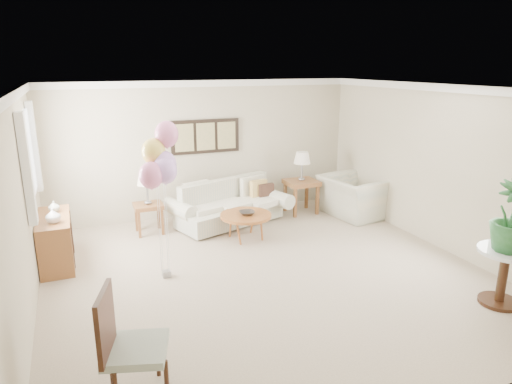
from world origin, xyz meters
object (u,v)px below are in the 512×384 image
armchair (354,196)px  balloon_cluster (160,160)px  sofa (229,207)px  coffee_table (246,216)px  accent_chair (126,343)px

armchair → balloon_cluster: bearing=101.1°
armchair → sofa: bearing=70.8°
sofa → balloon_cluster: (-1.55, -1.83, 1.37)m
coffee_table → sofa: bearing=90.2°
coffee_table → armchair: 2.43m
coffee_table → balloon_cluster: 2.23m
sofa → balloon_cluster: size_ratio=1.10×
sofa → accent_chair: bearing=-119.8°
balloon_cluster → accent_chair: bearing=-109.3°
sofa → armchair: size_ratio=2.00×
sofa → balloon_cluster: 2.76m
sofa → armchair: 2.46m
armchair → balloon_cluster: size_ratio=0.55×
sofa → coffee_table: sofa is taller
coffee_table → armchair: (2.41, 0.36, -0.02)m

